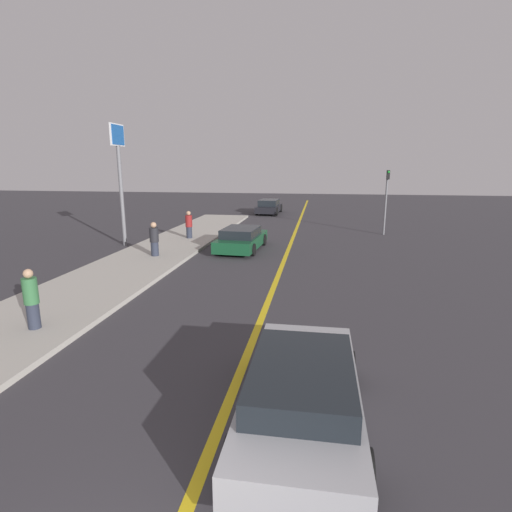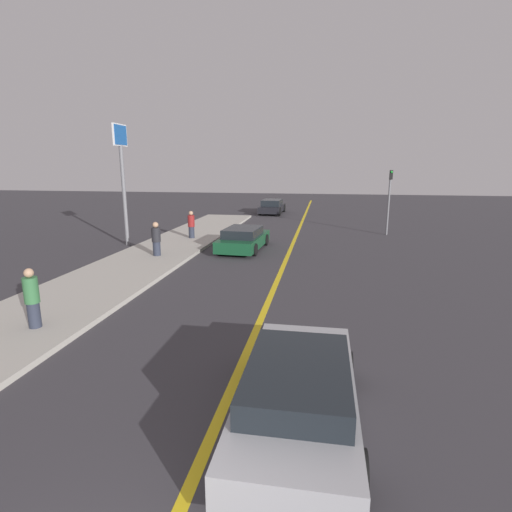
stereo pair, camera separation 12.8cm
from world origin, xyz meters
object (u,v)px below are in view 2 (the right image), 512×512
at_px(car_far_distant, 272,207).
at_px(pedestrian_far_standing, 156,239).
at_px(car_ahead_center, 243,239).
at_px(pedestrian_by_sign, 191,225).
at_px(car_near_right_lane, 298,393).
at_px(traffic_light, 389,196).
at_px(pedestrian_mid_group, 32,298).
at_px(roadside_sign, 122,162).

relative_size(car_far_distant, pedestrian_far_standing, 2.95).
distance_m(car_ahead_center, pedestrian_by_sign, 4.05).
bearing_deg(car_ahead_center, pedestrian_by_sign, 152.90).
height_order(car_near_right_lane, car_ahead_center, car_near_right_lane).
bearing_deg(car_near_right_lane, traffic_light, 77.72).
bearing_deg(car_ahead_center, car_near_right_lane, -71.53).
bearing_deg(car_far_distant, car_near_right_lane, -79.72).
xyz_separation_m(car_far_distant, pedestrian_mid_group, (-2.64, -27.14, 0.31)).
bearing_deg(traffic_light, car_far_distant, 130.21).
relative_size(car_near_right_lane, traffic_light, 1.15).
height_order(pedestrian_far_standing, traffic_light, traffic_light).
relative_size(car_ahead_center, pedestrian_mid_group, 2.81).
distance_m(pedestrian_far_standing, roadside_sign, 5.38).
distance_m(car_far_distant, pedestrian_mid_group, 27.27).
bearing_deg(pedestrian_mid_group, pedestrian_by_sign, 91.00).
bearing_deg(pedestrian_far_standing, traffic_light, 36.59).
xyz_separation_m(pedestrian_far_standing, traffic_light, (11.50, 8.54, 1.52)).
distance_m(car_far_distant, pedestrian_far_standing, 18.87).
xyz_separation_m(car_far_distant, pedestrian_far_standing, (-2.97, -18.63, 0.30)).
relative_size(car_ahead_center, pedestrian_far_standing, 2.82).
bearing_deg(traffic_light, pedestrian_mid_group, -123.24).
bearing_deg(roadside_sign, pedestrian_mid_group, -73.94).
bearing_deg(pedestrian_by_sign, pedestrian_mid_group, -89.00).
bearing_deg(pedestrian_by_sign, roadside_sign, -148.55).
distance_m(car_ahead_center, roadside_sign, 7.57).
relative_size(pedestrian_mid_group, roadside_sign, 0.25).
distance_m(car_near_right_lane, roadside_sign, 17.77).
height_order(traffic_light, roadside_sign, roadside_sign).
height_order(car_near_right_lane, traffic_light, traffic_light).
relative_size(traffic_light, roadside_sign, 0.63).
bearing_deg(car_ahead_center, roadside_sign, -178.28).
distance_m(car_near_right_lane, pedestrian_far_standing, 13.35).
distance_m(pedestrian_by_sign, traffic_light, 12.13).
relative_size(car_ahead_center, traffic_light, 1.12).
bearing_deg(car_near_right_lane, car_ahead_center, 104.84).
relative_size(pedestrian_mid_group, traffic_light, 0.40).
relative_size(pedestrian_far_standing, roadside_sign, 0.25).
bearing_deg(car_far_distant, pedestrian_mid_group, -93.55).
relative_size(car_far_distant, pedestrian_mid_group, 2.95).
xyz_separation_m(pedestrian_by_sign, traffic_light, (11.41, 3.84, 1.52)).
bearing_deg(pedestrian_mid_group, car_ahead_center, 73.78).
distance_m(pedestrian_far_standing, traffic_light, 14.41).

